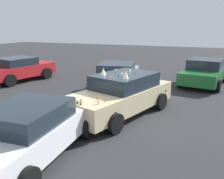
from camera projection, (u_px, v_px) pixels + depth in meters
The scene contains 6 objects.
ground_plane at pixel (120, 114), 9.13m from camera, with size 60.00×60.00×0.00m, color #2D2D30.
art_car_decorated at pixel (121, 94), 8.99m from camera, with size 4.86×3.01×1.69m.
parked_sedan_row_back_center at pixel (118, 76), 12.33m from camera, with size 4.52×2.57×1.38m.
parked_sedan_row_back_far at pixel (19, 69), 14.43m from camera, with size 4.23×2.71×1.34m.
parked_sedan_behind_right at pixel (31, 130), 6.06m from camera, with size 4.50×2.13×1.36m.
parked_sedan_behind_left at pixel (204, 72), 13.51m from camera, with size 4.35×2.54×1.37m.
Camera 1 is at (-8.10, -2.93, 3.17)m, focal length 40.27 mm.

